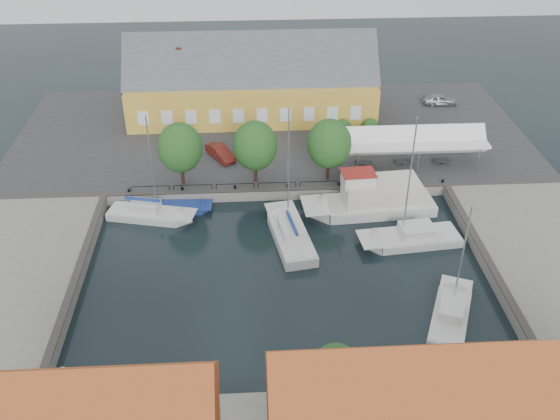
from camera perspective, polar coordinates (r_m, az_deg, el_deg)
The scene contains 17 objects.
ground at distance 51.28m, azimuth 0.39°, elevation -5.05°, with size 140.00×140.00×0.00m, color black.
north_quay at distance 70.58m, azimuth -0.80°, elevation 6.83°, with size 56.00×26.00×1.00m, color #2D2D30.
west_quay at distance 52.98m, azimuth -24.10°, elevation -6.37°, with size 12.00×24.00×1.00m, color slate.
east_quay at distance 55.16m, azimuth 24.07°, elevation -4.67°, with size 12.00×24.00×1.00m, color slate.
quay_edge_fittings at distance 54.49m, azimuth 0.10°, elevation -1.10°, with size 56.00×24.72×0.40m.
warehouse at distance 73.84m, azimuth -3.07°, elevation 11.34°, with size 28.56×14.00×9.55m.
tent_canopy at distance 63.72m, azimuth 12.29°, elevation 6.21°, with size 14.00×4.00×2.83m.
quay_trees at distance 58.73m, azimuth -2.30°, elevation 5.89°, with size 18.20×4.20×6.30m.
car_silver at distance 79.28m, azimuth 14.43°, elevation 9.76°, with size 1.61×4.00×1.36m, color #939599.
car_red at distance 64.64m, azimuth -5.48°, elevation 5.25°, with size 1.44×4.13×1.36m, color #5E1A15.
center_sailboat at distance 53.89m, azimuth 0.95°, elevation -2.44°, with size 4.16×9.43×12.56m.
trawler at distance 58.07m, azimuth 8.54°, elevation 0.80°, with size 12.60×4.54×5.00m.
east_boat_a at distance 54.89m, azimuth 11.93°, elevation -2.65°, with size 9.10×3.84×12.44m.
east_boat_c at distance 47.89m, azimuth 15.31°, elevation -9.34°, with size 5.20×7.94×9.96m.
west_boat_a at distance 58.03m, azimuth -11.83°, elevation -0.48°, with size 8.36×4.06×10.83m.
launch_sw at distance 43.50m, azimuth -17.02°, elevation -15.37°, with size 5.53×3.30×0.98m.
launch_nw at distance 58.75m, azimuth -8.68°, elevation 0.12°, with size 5.00×2.15×0.88m.
Camera 1 is at (-2.67, -40.31, 31.59)m, focal length 40.00 mm.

